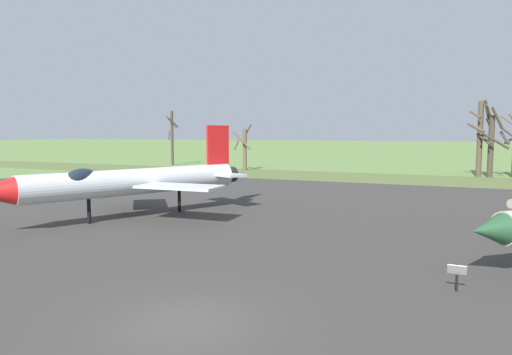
% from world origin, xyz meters
% --- Properties ---
extents(ground_plane, '(600.00, 600.00, 0.00)m').
position_xyz_m(ground_plane, '(0.00, 0.00, 0.00)').
color(ground_plane, '#607F42').
extents(asphalt_apron, '(81.01, 46.81, 0.05)m').
position_xyz_m(asphalt_apron, '(0.00, 14.04, 0.03)').
color(asphalt_apron, '#383533').
rests_on(asphalt_apron, ground).
extents(grass_verge_strip, '(141.01, 12.00, 0.06)m').
position_xyz_m(grass_verge_strip, '(0.00, 43.45, 0.03)').
color(grass_verge_strip, '#556434').
rests_on(grass_verge_strip, ground).
extents(info_placard_front_right, '(0.60, 0.32, 0.95)m').
position_xyz_m(info_placard_front_right, '(6.75, 5.73, 0.62)').
color(info_placard_front_right, black).
rests_on(info_placard_front_right, ground).
extents(jet_fighter_rear_center, '(10.55, 15.59, 5.70)m').
position_xyz_m(jet_fighter_rear_center, '(-11.36, 11.94, 2.31)').
color(jet_fighter_rear_center, silver).
rests_on(jet_fighter_rear_center, ground).
extents(bare_tree_far_left, '(1.96, 1.56, 8.71)m').
position_xyz_m(bare_tree_far_left, '(-35.74, 52.93, 4.62)').
color(bare_tree_far_left, '#42382D').
rests_on(bare_tree_far_left, ground).
extents(bare_tree_left_of_center, '(3.00, 2.47, 6.45)m').
position_xyz_m(bare_tree_left_of_center, '(-20.57, 47.85, 3.19)').
color(bare_tree_left_of_center, brown).
rests_on(bare_tree_left_of_center, ground).
extents(bare_tree_center, '(2.89, 2.12, 9.05)m').
position_xyz_m(bare_tree_center, '(9.01, 50.20, 4.95)').
color(bare_tree_center, brown).
rests_on(bare_tree_center, ground).
extents(bare_tree_right_of_center, '(3.49, 2.49, 8.16)m').
position_xyz_m(bare_tree_right_of_center, '(10.13, 49.79, 3.97)').
color(bare_tree_right_of_center, '#42382D').
rests_on(bare_tree_right_of_center, ground).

